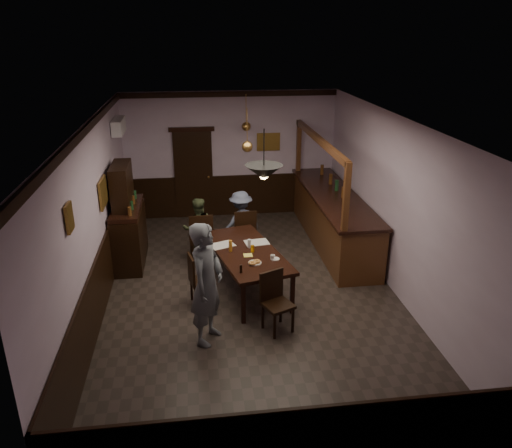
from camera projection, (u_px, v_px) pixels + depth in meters
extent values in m
cube|color=#2D2621|center=(251.00, 293.00, 8.75)|extent=(5.00, 8.00, 0.01)
cube|color=white|center=(250.00, 121.00, 7.63)|extent=(5.00, 8.00, 0.01)
cube|color=#C1A9C4|center=(231.00, 155.00, 11.87)|extent=(5.00, 0.01, 3.00)
cube|color=#C1A9C4|center=(304.00, 366.00, 4.50)|extent=(5.00, 0.01, 3.00)
cube|color=#C1A9C4|center=(94.00, 220.00, 7.89)|extent=(0.01, 8.00, 3.00)
cube|color=#C1A9C4|center=(396.00, 206.00, 8.49)|extent=(0.01, 8.00, 3.00)
cube|color=black|center=(246.00, 252.00, 8.64)|extent=(1.49, 2.37, 0.06)
cube|color=black|center=(243.00, 304.00, 7.75)|extent=(0.07, 0.07, 0.69)
cube|color=black|center=(292.00, 294.00, 8.03)|extent=(0.07, 0.07, 0.69)
cube|color=black|center=(207.00, 252.00, 9.52)|extent=(0.07, 0.07, 0.69)
cube|color=black|center=(249.00, 245.00, 9.80)|extent=(0.07, 0.07, 0.69)
cube|color=black|center=(201.00, 239.00, 9.74)|extent=(0.48, 0.48, 0.05)
cube|color=black|center=(201.00, 229.00, 9.45)|extent=(0.46, 0.07, 0.54)
cube|color=black|center=(210.00, 246.00, 10.04)|extent=(0.04, 0.04, 0.46)
cube|color=black|center=(191.00, 248.00, 9.97)|extent=(0.04, 0.04, 0.46)
cube|color=black|center=(212.00, 254.00, 9.70)|extent=(0.04, 0.04, 0.46)
cube|color=black|center=(193.00, 255.00, 9.64)|extent=(0.04, 0.04, 0.46)
cube|color=black|center=(244.00, 233.00, 10.05)|extent=(0.45, 0.45, 0.05)
cube|color=black|center=(245.00, 224.00, 9.77)|extent=(0.44, 0.05, 0.52)
cube|color=black|center=(252.00, 241.00, 10.33)|extent=(0.04, 0.04, 0.45)
cube|color=black|center=(235.00, 242.00, 10.28)|extent=(0.04, 0.04, 0.45)
cube|color=black|center=(254.00, 247.00, 10.01)|extent=(0.04, 0.04, 0.45)
cube|color=black|center=(237.00, 249.00, 9.95)|extent=(0.04, 0.04, 0.45)
cube|color=black|center=(278.00, 305.00, 7.53)|extent=(0.54, 0.54, 0.05)
cube|color=black|center=(271.00, 285.00, 7.58)|extent=(0.39, 0.20, 0.49)
cube|color=black|center=(275.00, 327.00, 7.40)|extent=(0.04, 0.04, 0.42)
cube|color=black|center=(293.00, 320.00, 7.56)|extent=(0.04, 0.04, 0.42)
cube|color=black|center=(263.00, 316.00, 7.66)|extent=(0.04, 0.04, 0.42)
cube|color=black|center=(280.00, 310.00, 7.82)|extent=(0.04, 0.04, 0.42)
cube|color=black|center=(202.00, 281.00, 8.29)|extent=(0.46, 0.46, 0.05)
cube|color=black|center=(191.00, 269.00, 8.14)|extent=(0.12, 0.39, 0.46)
cube|color=black|center=(214.00, 295.00, 8.28)|extent=(0.04, 0.04, 0.40)
cube|color=black|center=(210.00, 286.00, 8.56)|extent=(0.04, 0.04, 0.40)
cube|color=black|center=(196.00, 298.00, 8.19)|extent=(0.04, 0.04, 0.40)
cube|color=black|center=(192.00, 290.00, 8.46)|extent=(0.04, 0.04, 0.40)
imported|color=slate|center=(207.00, 284.00, 7.12)|extent=(0.71, 0.81, 1.86)
imported|color=#465231|center=(198.00, 228.00, 9.86)|extent=(0.66, 0.54, 1.26)
imported|color=slate|center=(241.00, 222.00, 10.16)|extent=(0.96, 0.79, 1.29)
cube|color=silver|center=(222.00, 245.00, 8.82)|extent=(0.50, 0.43, 0.01)
cube|color=silver|center=(257.00, 242.00, 8.93)|extent=(0.46, 0.35, 0.01)
cube|color=#ECE157|center=(248.00, 255.00, 8.43)|extent=(0.18, 0.18, 0.00)
cylinder|color=white|center=(275.00, 259.00, 8.29)|extent=(0.15, 0.15, 0.01)
imported|color=white|center=(273.00, 257.00, 8.26)|extent=(0.10, 0.10, 0.07)
cylinder|color=white|center=(255.00, 263.00, 8.15)|extent=(0.22, 0.22, 0.01)
torus|color=#C68C47|center=(252.00, 263.00, 8.08)|extent=(0.13, 0.13, 0.04)
torus|color=#C68C47|center=(257.00, 261.00, 8.14)|extent=(0.13, 0.13, 0.04)
cylinder|color=orange|center=(252.00, 249.00, 8.54)|extent=(0.07, 0.07, 0.12)
cylinder|color=#BF721E|center=(231.00, 246.00, 8.55)|extent=(0.06, 0.06, 0.20)
cylinder|color=silver|center=(249.00, 243.00, 8.71)|extent=(0.06, 0.06, 0.15)
cylinder|color=black|center=(241.00, 269.00, 7.81)|extent=(0.04, 0.04, 0.14)
cube|color=black|center=(130.00, 236.00, 9.73)|extent=(0.54, 1.50, 1.07)
cube|color=black|center=(127.00, 208.00, 9.52)|extent=(0.51, 1.45, 0.09)
cube|color=black|center=(122.00, 187.00, 9.35)|extent=(0.32, 0.96, 0.86)
cube|color=#492513|center=(333.00, 219.00, 10.63)|extent=(0.86, 4.02, 1.05)
cube|color=black|center=(333.00, 195.00, 10.43)|extent=(0.96, 4.12, 0.06)
cube|color=#492513|center=(319.00, 140.00, 9.95)|extent=(0.10, 3.92, 0.12)
cube|color=#492513|center=(345.00, 197.00, 8.40)|extent=(0.10, 0.10, 1.24)
cube|color=#492513|center=(298.00, 147.00, 11.92)|extent=(0.10, 0.10, 1.24)
cube|color=black|center=(194.00, 175.00, 11.89)|extent=(0.90, 0.06, 2.10)
cube|color=white|center=(119.00, 126.00, 10.22)|extent=(0.20, 0.85, 0.30)
cube|color=olive|center=(69.00, 218.00, 6.18)|extent=(0.04, 0.28, 0.36)
cube|color=olive|center=(103.00, 193.00, 8.56)|extent=(0.04, 0.62, 0.48)
cube|color=olive|center=(268.00, 142.00, 11.83)|extent=(0.55, 0.04, 0.42)
cylinder|color=black|center=(264.00, 151.00, 7.22)|extent=(0.02, 0.02, 0.64)
cone|color=black|center=(264.00, 172.00, 7.34)|extent=(0.56, 0.56, 0.22)
sphere|color=#FFD88C|center=(264.00, 176.00, 7.36)|extent=(0.12, 0.12, 0.12)
cylinder|color=#BF8C3F|center=(247.00, 128.00, 9.01)|extent=(0.02, 0.02, 0.70)
cone|color=#BF8C3F|center=(247.00, 147.00, 9.14)|extent=(0.20, 0.20, 0.22)
sphere|color=#FFD88C|center=(247.00, 149.00, 9.16)|extent=(0.12, 0.12, 0.12)
cylinder|color=#BF8C3F|center=(246.00, 110.00, 10.85)|extent=(0.02, 0.02, 0.70)
cone|color=#BF8C3F|center=(246.00, 126.00, 10.98)|extent=(0.20, 0.20, 0.22)
sphere|color=#FFD88C|center=(246.00, 129.00, 11.00)|extent=(0.12, 0.12, 0.12)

